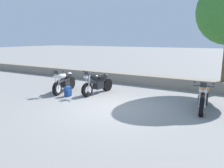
{
  "coord_description": "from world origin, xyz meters",
  "views": [
    {
      "loc": [
        3.94,
        -6.92,
        2.58
      ],
      "look_at": [
        -0.66,
        1.2,
        0.65
      ],
      "focal_mm": 35.17,
      "sensor_mm": 36.0,
      "label": 1
    }
  ],
  "objects_px": {
    "motorcycle_black_centre": "(97,84)",
    "rider_helmet": "(87,94)",
    "rider_backpack": "(68,91)",
    "motorcycle_orange_far_right": "(203,97)",
    "motorcycle_white_near_left": "(64,82)"
  },
  "relations": [
    {
      "from": "motorcycle_white_near_left",
      "to": "rider_backpack",
      "type": "distance_m",
      "value": 0.95
    },
    {
      "from": "motorcycle_white_near_left",
      "to": "rider_backpack",
      "type": "bearing_deg",
      "value": -38.27
    },
    {
      "from": "motorcycle_white_near_left",
      "to": "motorcycle_orange_far_right",
      "type": "height_order",
      "value": "same"
    },
    {
      "from": "motorcycle_black_centre",
      "to": "rider_backpack",
      "type": "distance_m",
      "value": 1.42
    },
    {
      "from": "motorcycle_orange_far_right",
      "to": "rider_backpack",
      "type": "height_order",
      "value": "motorcycle_orange_far_right"
    },
    {
      "from": "motorcycle_orange_far_right",
      "to": "rider_backpack",
      "type": "xyz_separation_m",
      "value": [
        -5.63,
        -0.9,
        -0.24
      ]
    },
    {
      "from": "motorcycle_white_near_left",
      "to": "rider_helmet",
      "type": "distance_m",
      "value": 1.59
    },
    {
      "from": "motorcycle_orange_far_right",
      "to": "rider_backpack",
      "type": "relative_size",
      "value": 4.4
    },
    {
      "from": "rider_helmet",
      "to": "motorcycle_black_centre",
      "type": "bearing_deg",
      "value": 83.59
    },
    {
      "from": "motorcycle_black_centre",
      "to": "rider_backpack",
      "type": "relative_size",
      "value": 4.39
    },
    {
      "from": "motorcycle_orange_far_right",
      "to": "motorcycle_black_centre",
      "type": "bearing_deg",
      "value": 177.88
    },
    {
      "from": "motorcycle_orange_far_right",
      "to": "rider_helmet",
      "type": "height_order",
      "value": "motorcycle_orange_far_right"
    },
    {
      "from": "motorcycle_black_centre",
      "to": "rider_helmet",
      "type": "height_order",
      "value": "motorcycle_black_centre"
    },
    {
      "from": "rider_backpack",
      "to": "rider_helmet",
      "type": "bearing_deg",
      "value": 22.65
    },
    {
      "from": "rider_helmet",
      "to": "motorcycle_orange_far_right",
      "type": "bearing_deg",
      "value": 6.57
    }
  ]
}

